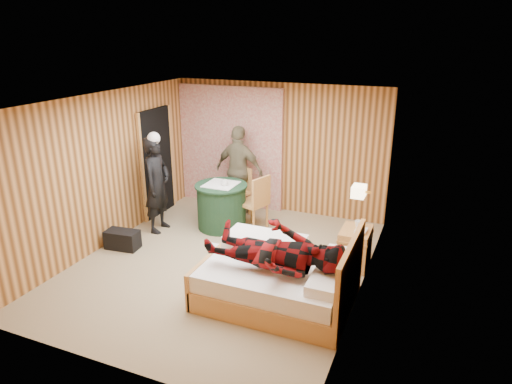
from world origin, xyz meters
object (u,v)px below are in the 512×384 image
at_px(woman_standing, 157,185).
at_px(wall_lamp, 359,191).
at_px(round_table, 222,206).
at_px(man_on_bed, 275,241).
at_px(nightstand, 355,247).
at_px(bed, 279,278).
at_px(duffel_bag, 123,240).
at_px(chair_far, 240,187).
at_px(chair_near, 256,199).
at_px(man_at_table, 239,170).

bearing_deg(woman_standing, wall_lamp, -98.38).
height_order(round_table, man_on_bed, man_on_bed).
bearing_deg(wall_lamp, nightstand, 98.45).
xyz_separation_m(woman_standing, man_on_bed, (2.76, -1.50, 0.09)).
height_order(bed, duffel_bag, bed).
distance_m(wall_lamp, chair_far, 3.04).
distance_m(chair_near, man_on_bed, 2.49).
xyz_separation_m(bed, chair_near, (-1.14, 1.95, 0.29)).
distance_m(round_table, man_on_bed, 2.75).
bearing_deg(duffel_bag, chair_far, 55.40).
bearing_deg(bed, chair_near, 120.24).
bearing_deg(woman_standing, bed, -119.06).
relative_size(bed, nightstand, 3.19).
height_order(chair_far, man_at_table, man_at_table).
bearing_deg(nightstand, chair_near, 161.06).
distance_m(nightstand, chair_near, 2.01).
height_order(bed, round_table, bed).
xyz_separation_m(chair_near, woman_standing, (-1.60, -0.67, 0.27)).
bearing_deg(duffel_bag, wall_lamp, 3.21).
xyz_separation_m(wall_lamp, chair_near, (-1.93, 0.94, -0.71)).
height_order(round_table, chair_near, chair_near).
xyz_separation_m(bed, chair_far, (-1.72, 2.54, 0.24)).
bearing_deg(bed, round_table, 134.16).
xyz_separation_m(nightstand, woman_standing, (-3.49, -0.02, 0.55)).
distance_m(chair_near, duffel_bag, 2.37).
bearing_deg(man_at_table, bed, 131.19).
distance_m(duffel_bag, woman_standing, 1.13).
relative_size(nightstand, round_table, 0.65).
xyz_separation_m(nightstand, chair_near, (-1.89, 0.65, 0.28)).
bearing_deg(round_table, chair_far, 87.45).
bearing_deg(chair_near, duffel_bag, -30.12).
height_order(nightstand, round_table, round_table).
distance_m(nightstand, man_at_table, 2.88).
relative_size(round_table, chair_far, 1.01).
bearing_deg(chair_near, nightstand, 89.55).
xyz_separation_m(man_at_table, man_on_bed, (1.78, -2.82, 0.08)).
bearing_deg(nightstand, duffel_bag, -166.20).
bearing_deg(woman_standing, chair_near, -71.33).
bearing_deg(round_table, man_at_table, 90.00).
bearing_deg(round_table, duffel_bag, -128.75).
bearing_deg(man_at_table, woman_standing, 60.41).
relative_size(bed, woman_standing, 1.14).
bearing_deg(wall_lamp, man_on_bed, -122.04).
bearing_deg(duffel_bag, woman_standing, 74.39).
bearing_deg(woman_standing, man_at_table, -40.69).
bearing_deg(man_at_table, man_on_bed, 129.31).
bearing_deg(chair_far, duffel_bag, -95.24).
distance_m(bed, nightstand, 1.50).
bearing_deg(round_table, nightstand, -11.48).
height_order(bed, woman_standing, woman_standing).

